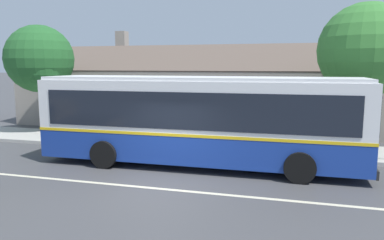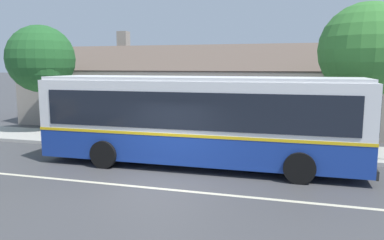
{
  "view_description": "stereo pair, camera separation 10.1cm",
  "coord_description": "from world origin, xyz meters",
  "px_view_note": "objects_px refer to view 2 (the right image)",
  "views": [
    {
      "loc": [
        3.88,
        -10.13,
        3.66
      ],
      "look_at": [
        0.19,
        3.18,
        1.64
      ],
      "focal_mm": 35.0,
      "sensor_mm": 36.0,
      "label": 1
    },
    {
      "loc": [
        3.98,
        -10.1,
        3.66
      ],
      "look_at": [
        0.19,
        3.18,
        1.64
      ],
      "focal_mm": 35.0,
      "sensor_mm": 36.0,
      "label": 2
    }
  ],
  "objects_px": {
    "transit_bus": "(199,119)",
    "bench_by_building": "(109,131)",
    "street_tree_secondary": "(41,61)",
    "street_tree_primary": "(367,50)"
  },
  "relations": [
    {
      "from": "transit_bus",
      "to": "bench_by_building",
      "type": "distance_m",
      "value": 5.88
    },
    {
      "from": "bench_by_building",
      "to": "street_tree_secondary",
      "type": "distance_m",
      "value": 5.71
    },
    {
      "from": "transit_bus",
      "to": "street_tree_primary",
      "type": "distance_m",
      "value": 7.78
    },
    {
      "from": "transit_bus",
      "to": "bench_by_building",
      "type": "xyz_separation_m",
      "value": [
        -5.11,
        2.65,
        -1.17
      ]
    },
    {
      "from": "street_tree_secondary",
      "to": "transit_bus",
      "type": "bearing_deg",
      "value": -22.18
    },
    {
      "from": "transit_bus",
      "to": "bench_by_building",
      "type": "relative_size",
      "value": 6.55
    },
    {
      "from": "street_tree_primary",
      "to": "street_tree_secondary",
      "type": "height_order",
      "value": "street_tree_primary"
    },
    {
      "from": "street_tree_primary",
      "to": "street_tree_secondary",
      "type": "relative_size",
      "value": 1.08
    },
    {
      "from": "bench_by_building",
      "to": "street_tree_primary",
      "type": "xyz_separation_m",
      "value": [
        11.21,
        1.46,
        3.7
      ]
    },
    {
      "from": "transit_bus",
      "to": "street_tree_primary",
      "type": "bearing_deg",
      "value": 33.94
    }
  ]
}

